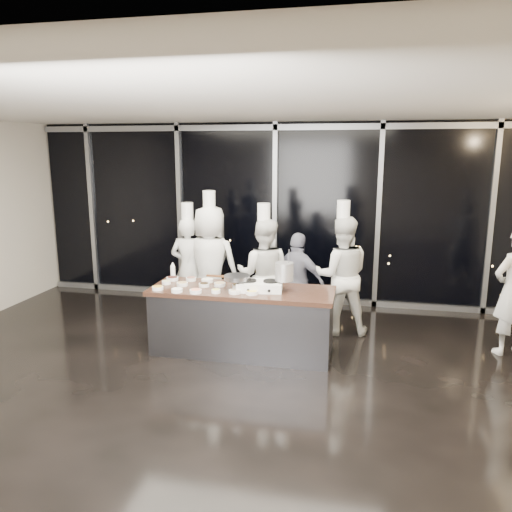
% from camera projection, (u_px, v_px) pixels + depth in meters
% --- Properties ---
extents(ground, '(9.00, 9.00, 0.00)m').
position_uv_depth(ground, '(225.00, 381.00, 6.00)').
color(ground, black).
rests_on(ground, ground).
extents(room_shell, '(9.02, 7.02, 3.21)m').
position_uv_depth(room_shell, '(237.00, 194.00, 5.49)').
color(room_shell, '#BDB2A1').
rests_on(room_shell, ground).
extents(window_wall, '(8.90, 0.11, 3.20)m').
position_uv_depth(window_wall, '(275.00, 214.00, 8.94)').
color(window_wall, black).
rests_on(window_wall, ground).
extents(demo_counter, '(2.46, 0.86, 0.90)m').
position_uv_depth(demo_counter, '(242.00, 320.00, 6.76)').
color(demo_counter, '#39383E').
rests_on(demo_counter, ground).
extents(stove, '(0.63, 0.43, 0.14)m').
position_uv_depth(stove, '(260.00, 286.00, 6.58)').
color(stove, white).
rests_on(stove, demo_counter).
extents(frying_pan, '(0.61, 0.38, 0.06)m').
position_uv_depth(frying_pan, '(236.00, 277.00, 6.59)').
color(frying_pan, slate).
rests_on(frying_pan, stove).
extents(stock_pot, '(0.27, 0.27, 0.24)m').
position_uv_depth(stock_pot, '(284.00, 272.00, 6.52)').
color(stock_pot, silver).
rests_on(stock_pot, stove).
extents(prep_bowls, '(1.43, 0.74, 0.05)m').
position_uv_depth(prep_bowls, '(201.00, 286.00, 6.73)').
color(prep_bowls, white).
rests_on(prep_bowls, demo_counter).
extents(squeeze_bottle, '(0.07, 0.07, 0.24)m').
position_uv_depth(squeeze_bottle, '(173.00, 270.00, 7.20)').
color(squeeze_bottle, white).
rests_on(squeeze_bottle, demo_counter).
extents(chef_far_left, '(0.65, 0.45, 1.91)m').
position_uv_depth(chef_far_left, '(189.00, 268.00, 8.03)').
color(chef_far_left, silver).
rests_on(chef_far_left, ground).
extents(chef_left, '(0.97, 0.68, 2.11)m').
position_uv_depth(chef_left, '(210.00, 265.00, 7.85)').
color(chef_left, silver).
rests_on(chef_left, ground).
extents(chef_center, '(0.85, 0.68, 1.95)m').
position_uv_depth(chef_center, '(264.00, 274.00, 7.58)').
color(chef_center, silver).
rests_on(chef_center, ground).
extents(guest, '(0.95, 0.66, 1.50)m').
position_uv_depth(guest, '(298.00, 282.00, 7.60)').
color(guest, '#131435').
rests_on(guest, ground).
extents(chef_right, '(0.97, 0.81, 2.01)m').
position_uv_depth(chef_right, '(341.00, 275.00, 7.41)').
color(chef_right, silver).
rests_on(chef_right, ground).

